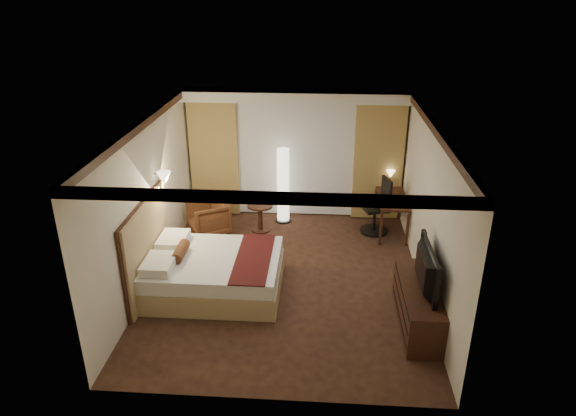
# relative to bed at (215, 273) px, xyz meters

# --- Properties ---
(floor) EXTENTS (4.50, 5.50, 0.01)m
(floor) POSITION_rel_bed_xyz_m (1.13, 0.39, -0.31)
(floor) COLOR black
(floor) RESTS_ON ground
(ceiling) EXTENTS (4.50, 5.50, 0.01)m
(ceiling) POSITION_rel_bed_xyz_m (1.13, 0.39, 2.39)
(ceiling) COLOR white
(ceiling) RESTS_ON back_wall
(back_wall) EXTENTS (4.50, 0.02, 2.70)m
(back_wall) POSITION_rel_bed_xyz_m (1.13, 3.14, 1.04)
(back_wall) COLOR #EDE5CC
(back_wall) RESTS_ON floor
(left_wall) EXTENTS (0.02, 5.50, 2.70)m
(left_wall) POSITION_rel_bed_xyz_m (-1.12, 0.39, 1.04)
(left_wall) COLOR #EDE5CC
(left_wall) RESTS_ON floor
(right_wall) EXTENTS (0.02, 5.50, 2.70)m
(right_wall) POSITION_rel_bed_xyz_m (3.38, 0.39, 1.04)
(right_wall) COLOR #EDE5CC
(right_wall) RESTS_ON floor
(crown_molding) EXTENTS (4.50, 5.50, 0.12)m
(crown_molding) POSITION_rel_bed_xyz_m (1.13, 0.39, 2.33)
(crown_molding) COLOR black
(crown_molding) RESTS_ON ceiling
(soffit) EXTENTS (4.50, 0.50, 0.20)m
(soffit) POSITION_rel_bed_xyz_m (1.13, 2.89, 2.29)
(soffit) COLOR white
(soffit) RESTS_ON ceiling
(curtain_sheer) EXTENTS (2.48, 0.04, 2.45)m
(curtain_sheer) POSITION_rel_bed_xyz_m (1.13, 3.06, 0.94)
(curtain_sheer) COLOR silver
(curtain_sheer) RESTS_ON back_wall
(curtain_left_drape) EXTENTS (1.00, 0.14, 2.45)m
(curtain_left_drape) POSITION_rel_bed_xyz_m (-0.57, 3.00, 0.94)
(curtain_left_drape) COLOR #AB854E
(curtain_left_drape) RESTS_ON back_wall
(curtain_right_drape) EXTENTS (1.00, 0.14, 2.45)m
(curtain_right_drape) POSITION_rel_bed_xyz_m (2.83, 3.00, 0.94)
(curtain_right_drape) COLOR #AB854E
(curtain_right_drape) RESTS_ON back_wall
(wall_sconce) EXTENTS (0.24, 0.24, 0.24)m
(wall_sconce) POSITION_rel_bed_xyz_m (-0.96, 0.83, 1.31)
(wall_sconce) COLOR white
(wall_sconce) RESTS_ON left_wall
(bed) EXTENTS (2.12, 1.65, 0.62)m
(bed) POSITION_rel_bed_xyz_m (0.00, 0.00, 0.00)
(bed) COLOR white
(bed) RESTS_ON floor
(headboard) EXTENTS (0.12, 1.95, 1.50)m
(headboard) POSITION_rel_bed_xyz_m (-1.07, -0.00, 0.44)
(headboard) COLOR tan
(headboard) RESTS_ON floor
(armchair) EXTENTS (0.94, 0.96, 0.74)m
(armchair) POSITION_rel_bed_xyz_m (-0.55, 2.06, 0.06)
(armchair) COLOR #4E2417
(armchair) RESTS_ON floor
(side_table) EXTENTS (0.52, 0.52, 0.57)m
(side_table) POSITION_rel_bed_xyz_m (0.47, 2.22, -0.02)
(side_table) COLOR black
(side_table) RESTS_ON floor
(floor_lamp) EXTENTS (0.34, 0.34, 1.60)m
(floor_lamp) POSITION_rel_bed_xyz_m (0.90, 2.70, 0.49)
(floor_lamp) COLOR white
(floor_lamp) RESTS_ON floor
(desk) EXTENTS (0.55, 1.29, 0.75)m
(desk) POSITION_rel_bed_xyz_m (3.08, 2.36, 0.07)
(desk) COLOR black
(desk) RESTS_ON floor
(desk_lamp) EXTENTS (0.18, 0.18, 0.34)m
(desk_lamp) POSITION_rel_bed_xyz_m (3.08, 2.85, 0.61)
(desk_lamp) COLOR #FFD899
(desk_lamp) RESTS_ON desk
(office_chair) EXTENTS (0.68, 0.68, 1.14)m
(office_chair) POSITION_rel_bed_xyz_m (2.76, 2.31, 0.26)
(office_chair) COLOR black
(office_chair) RESTS_ON floor
(dresser) EXTENTS (0.50, 1.65, 0.64)m
(dresser) POSITION_rel_bed_xyz_m (3.13, -0.70, 0.01)
(dresser) COLOR black
(dresser) RESTS_ON floor
(television) EXTENTS (0.69, 1.18, 0.15)m
(television) POSITION_rel_bed_xyz_m (3.10, -0.70, 0.67)
(television) COLOR black
(television) RESTS_ON dresser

